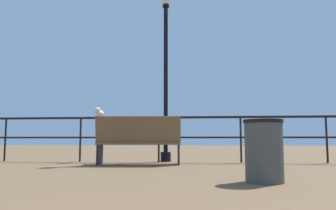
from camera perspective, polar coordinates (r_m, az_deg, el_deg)
pier_railing at (r=7.53m, az=-1.60°, el=-4.08°), size 18.40×0.05×1.03m
bench_near_left at (r=6.74m, az=-5.10°, el=-5.85°), size 1.73×0.78×0.98m
lamppost_center at (r=7.93m, az=-0.39°, el=6.95°), size 0.27×0.27×4.15m
seagull_on_rail at (r=7.82m, az=-11.79°, el=-1.30°), size 0.21×0.45×0.22m
trash_bin at (r=4.14m, az=16.23°, el=-7.58°), size 0.47×0.47×0.75m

